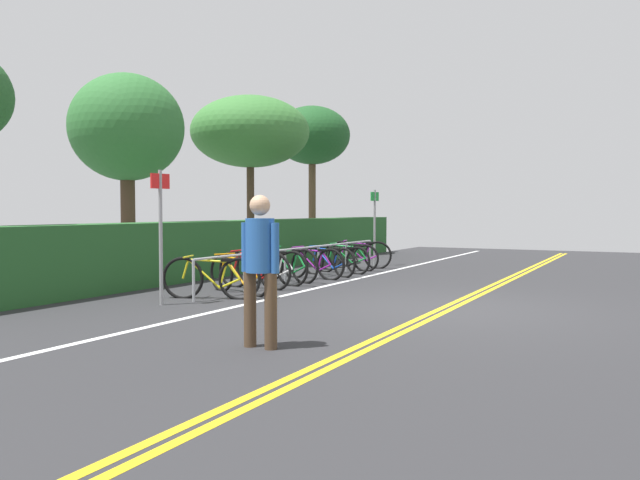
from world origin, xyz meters
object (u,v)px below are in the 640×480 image
at_px(bicycle_8, 348,257).
at_px(pedestrian, 260,260).
at_px(bicycle_7, 341,259).
at_px(sign_post_near, 161,224).
at_px(bicycle_0, 211,278).
at_px(bicycle_1, 239,275).
at_px(bicycle_2, 254,270).
at_px(tree_far_right, 250,132).
at_px(bicycle_6, 328,261).
at_px(sign_post_far, 375,220).
at_px(tree_mid, 127,129).
at_px(bicycle_9, 360,255).
at_px(bicycle_5, 312,263).
at_px(bike_rack, 303,255).
at_px(bicycle_4, 287,265).
at_px(bicycle_3, 271,267).
at_px(tree_extra, 312,136).

distance_m(bicycle_8, pedestrian, 9.28).
height_order(bicycle_7, sign_post_near, sign_post_near).
bearing_deg(bicycle_8, bicycle_0, -178.71).
height_order(bicycle_1, bicycle_2, bicycle_2).
relative_size(bicycle_2, tree_far_right, 0.36).
xyz_separation_m(bicycle_6, sign_post_far, (2.96, 0.08, 0.92)).
xyz_separation_m(bicycle_7, tree_mid, (-2.81, 4.16, 3.08)).
bearing_deg(bicycle_0, bicycle_9, 1.04).
height_order(bicycle_5, bicycle_9, bicycle_9).
distance_m(bike_rack, bicycle_8, 2.51).
bearing_deg(bicycle_9, tree_far_right, 94.35).
bearing_deg(bicycle_4, bicycle_3, -179.72).
relative_size(bicycle_9, tree_mid, 0.35).
bearing_deg(bicycle_6, bicycle_8, 6.93).
xyz_separation_m(bicycle_3, bicycle_9, (4.27, -0.07, -0.00)).
bearing_deg(bicycle_8, pedestrian, -160.89).
bearing_deg(sign_post_far, bike_rack, -179.97).
xyz_separation_m(bicycle_0, bicycle_1, (0.79, -0.02, -0.01)).
xyz_separation_m(bicycle_8, sign_post_far, (1.55, -0.09, 0.92)).
height_order(bicycle_0, bicycle_9, bicycle_0).
xyz_separation_m(bicycle_2, bicycle_3, (0.69, 0.04, -0.00)).
relative_size(bicycle_6, sign_post_far, 0.79).
bearing_deg(bike_rack, bicycle_0, -179.30).
xyz_separation_m(bicycle_0, bicycle_4, (2.90, 0.19, 0.00)).
bearing_deg(bicycle_1, pedestrian, -142.37).
distance_m(bicycle_5, tree_mid, 5.33).
height_order(bicycle_0, bicycle_4, bicycle_4).
distance_m(bicycle_6, bicycle_7, 0.73).
distance_m(bicycle_2, bicycle_4, 1.33).
height_order(bicycle_3, bicycle_7, bicycle_3).
bearing_deg(tree_far_right, bicycle_3, -141.64).
relative_size(bicycle_1, bicycle_7, 1.05).
xyz_separation_m(sign_post_near, tree_mid, (3.27, 3.87, 2.10)).
bearing_deg(tree_mid, bicycle_3, -90.98).
xyz_separation_m(bicycle_7, bicycle_8, (0.68, 0.15, 0.01)).
bearing_deg(bicycle_6, bicycle_9, 4.26).
bearing_deg(bicycle_0, sign_post_near, 164.02).
bearing_deg(sign_post_far, bicycle_1, -179.42).
bearing_deg(sign_post_near, bicycle_9, -1.19).
distance_m(bicycle_5, bicycle_8, 2.15).
xyz_separation_m(bicycle_3, bicycle_5, (1.42, -0.19, -0.01)).
relative_size(bicycle_0, bicycle_3, 0.96).
height_order(bicycle_7, tree_mid, tree_mid).
relative_size(bicycle_2, bicycle_8, 1.02).
relative_size(bicycle_6, tree_mid, 0.35).
relative_size(bike_rack, bicycle_5, 4.48).
xyz_separation_m(bicycle_4, sign_post_far, (4.46, -0.14, 0.90)).
relative_size(bicycle_6, tree_extra, 0.32).
distance_m(bicycle_8, bicycle_9, 0.71).
height_order(bicycle_6, tree_extra, tree_extra).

